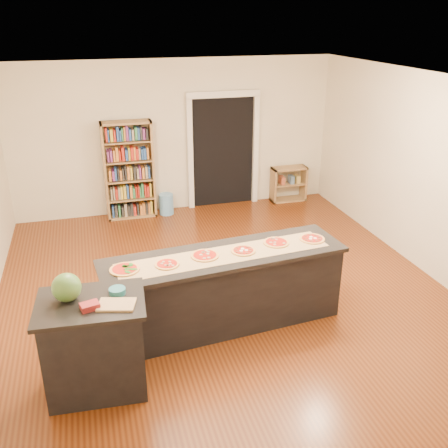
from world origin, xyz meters
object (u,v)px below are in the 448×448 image
object	(u,v)px
waste_bin	(166,204)
kitchen_island	(224,289)
bookshelf	(129,170)
low_shelf	(289,184)
watermelon	(66,287)
side_counter	(95,345)

from	to	relation	value
waste_bin	kitchen_island	bearing A→B (deg)	-88.93
bookshelf	low_shelf	distance (m)	3.19
waste_bin	watermelon	distance (m)	4.83
side_counter	bookshelf	distance (m)	4.66
low_shelf	watermelon	world-z (taller)	watermelon
low_shelf	waste_bin	world-z (taller)	low_shelf
bookshelf	waste_bin	world-z (taller)	bookshelf
kitchen_island	watermelon	world-z (taller)	watermelon
kitchen_island	side_counter	world-z (taller)	side_counter
bookshelf	waste_bin	bearing A→B (deg)	-5.26
kitchen_island	waste_bin	distance (m)	3.79
side_counter	low_shelf	bearing A→B (deg)	53.27
watermelon	side_counter	bearing A→B (deg)	-22.54
bookshelf	side_counter	bearing A→B (deg)	-100.17
low_shelf	waste_bin	distance (m)	2.51
kitchen_island	watermelon	bearing A→B (deg)	-164.51
kitchen_island	waste_bin	size ratio (longest dim) A/B	7.37
side_counter	watermelon	bearing A→B (deg)	161.55
kitchen_island	waste_bin	world-z (taller)	kitchen_island
kitchen_island	low_shelf	bearing A→B (deg)	52.38
bookshelf	low_shelf	world-z (taller)	bookshelf
side_counter	waste_bin	xyz separation A→B (m)	(1.46, 4.52, -0.31)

